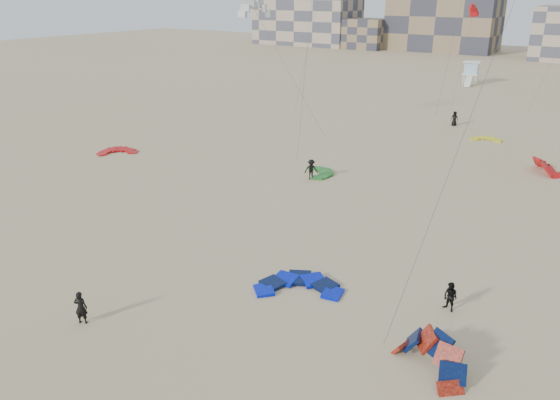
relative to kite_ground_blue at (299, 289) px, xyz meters
The scene contains 17 objects.
ground 6.41m from the kite_ground_blue, 127.49° to the right, with size 320.00×320.00×0.00m, color tan.
kite_ground_blue is the anchor object (origin of this frame).
kite_ground_orange 8.79m from the kite_ground_blue, 17.90° to the right, with size 3.81×2.81×2.56m, color red, non-canonical shape.
kite_ground_red 32.34m from the kite_ground_blue, 156.48° to the left, with size 3.57×3.77×0.60m, color red, non-canonical shape.
kite_ground_green 20.52m from the kite_ground_blue, 116.38° to the left, with size 3.32×3.51×0.43m, color #248326, non-canonical shape.
kite_ground_red_far 31.20m from the kite_ground_blue, 75.10° to the left, with size 3.76×3.28×2.14m, color red, non-canonical shape.
kite_ground_yellow 38.80m from the kite_ground_blue, 89.21° to the left, with size 2.91×3.06×0.42m, color yellow, non-canonical shape.
kitesurfer_main 11.44m from the kite_ground_blue, 129.62° to the right, with size 0.65×0.42×1.77m, color black.
kitesurfer_b 8.09m from the kite_ground_blue, 17.47° to the left, with size 0.78×0.61×1.60m, color black.
kitesurfer_c 18.83m from the kite_ground_blue, 118.26° to the left, with size 1.17×0.68×1.82m, color black.
kitesurfer_e 43.95m from the kite_ground_blue, 95.95° to the left, with size 0.86×0.56×1.76m, color black.
kite_fly_grey 36.95m from the kite_ground_blue, 129.57° to the left, with size 10.97×4.58×13.70m.
kite_fly_red 61.91m from the kite_ground_blue, 97.71° to the left, with size 3.82×11.44×12.94m.
lifeguard_tower_far 77.31m from the kite_ground_blue, 98.68° to the left, with size 3.14×5.56×3.92m.
condo_west_a 145.31m from the kite_ground_blue, 120.61° to the left, with size 30.00×15.00×14.00m, color tan.
condo_west_b 133.60m from the kite_ground_blue, 104.73° to the left, with size 28.00×14.00×18.00m, color #856D50.
condo_fill_left 134.27m from the kite_ground_blue, 113.68° to the left, with size 12.00×10.00×8.00m, color #856D50.
Camera 1 is at (17.66, -17.67, 15.59)m, focal length 35.00 mm.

